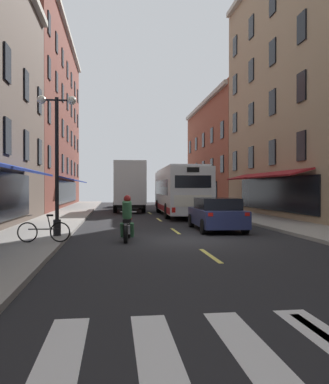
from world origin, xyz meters
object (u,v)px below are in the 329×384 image
at_px(bicycle_near, 44,231).
at_px(box_truck, 129,187).
at_px(sedan_near, 216,214).
at_px(sedan_mid, 123,200).
at_px(motorcycle_rider, 127,221).
at_px(street_lamp_twin, 57,158).
at_px(transit_bus, 179,191).

bearing_deg(bicycle_near, box_truck, 79.91).
bearing_deg(sedan_near, sedan_mid, 98.93).
bearing_deg(motorcycle_rider, street_lamp_twin, 165.21).
xyz_separation_m(transit_bus, motorcycle_rider, (-4.04, -12.96, -1.02)).
xyz_separation_m(transit_bus, street_lamp_twin, (-6.62, -12.28, 1.29)).
xyz_separation_m(transit_bus, bicycle_near, (-6.79, -14.08, -1.23)).
bearing_deg(transit_bus, box_truck, 121.74).
xyz_separation_m(sedan_near, bicycle_near, (-6.87, -4.20, -0.24)).
distance_m(bicycle_near, street_lamp_twin, 3.10).
distance_m(sedan_near, bicycle_near, 8.06).
xyz_separation_m(sedan_near, street_lamp_twin, (-6.70, -2.40, 2.28)).
bearing_deg(sedan_mid, sedan_near, -81.07).
bearing_deg(sedan_mid, street_lamp_twin, -96.65).
distance_m(sedan_near, motorcycle_rider, 5.15).
bearing_deg(sedan_mid, bicycle_near, -96.57).
height_order(sedan_near, motorcycle_rider, motorcycle_rider).
distance_m(motorcycle_rider, bicycle_near, 2.98).
distance_m(transit_bus, motorcycle_rider, 13.62).
bearing_deg(sedan_near, transit_bus, 90.46).
bearing_deg(street_lamp_twin, sedan_near, 19.72).
relative_size(transit_bus, sedan_near, 2.46).
relative_size(transit_bus, motorcycle_rider, 5.43).
height_order(transit_bus, motorcycle_rider, transit_bus).
bearing_deg(motorcycle_rider, bicycle_near, -157.96).
height_order(motorcycle_rider, bicycle_near, motorcycle_rider).
distance_m(motorcycle_rider, street_lamp_twin, 3.54).
distance_m(transit_bus, sedan_near, 9.93).
bearing_deg(sedan_mid, motorcycle_rider, -90.93).
bearing_deg(motorcycle_rider, sedan_mid, 89.07).
relative_size(bicycle_near, street_lamp_twin, 0.33).
height_order(motorcycle_rider, street_lamp_twin, street_lamp_twin).
bearing_deg(sedan_mid, transit_bus, -75.13).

